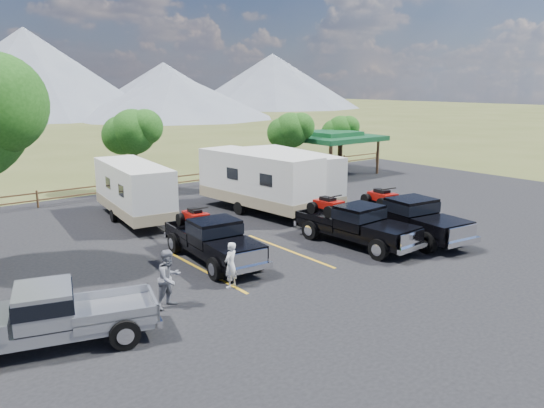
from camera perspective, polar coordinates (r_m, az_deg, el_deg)
ground at (r=20.64m, az=13.27°, el=-6.62°), size 320.00×320.00×0.00m
asphalt_lot at (r=22.51m, az=7.33°, el=-4.68°), size 44.00×34.00×0.04m
stall_lines at (r=23.18m, az=5.58°, el=-4.05°), size 12.12×5.50×0.01m
tree_ne_a at (r=38.02m, az=2.01°, el=7.90°), size 3.11×2.92×4.76m
tree_ne_b at (r=42.84m, az=7.36°, el=7.89°), size 2.77×2.59×4.27m
tree_north at (r=33.90m, az=-14.80°, el=7.48°), size 3.46×3.24×5.25m
rail_fence at (r=35.65m, az=-8.23°, el=2.78°), size 36.12×0.12×1.00m
pavilion at (r=40.77m, az=6.39°, el=7.18°), size 6.20×6.20×3.22m
rig_left at (r=20.56m, az=-6.46°, el=-3.66°), size 2.37×5.77×1.88m
rig_center at (r=22.75m, az=8.87°, el=-2.04°), size 2.30×5.89×1.94m
rig_right at (r=24.22m, az=14.29°, el=-1.26°), size 2.71×6.29×2.04m
trailer_left at (r=27.17m, az=-14.66°, el=1.36°), size 2.91×8.31×2.87m
trailer_center at (r=27.99m, az=-1.45°, el=2.45°), size 3.07×9.22×3.19m
trailer_right at (r=29.40m, az=2.03°, el=2.82°), size 3.11×8.85×3.06m
pickup_silver at (r=15.11m, az=-22.68°, el=-11.02°), size 5.77×3.20×1.65m
person_a at (r=17.90m, az=-4.46°, el=-6.55°), size 0.68×0.57×1.57m
person_b at (r=16.60m, az=-11.01°, el=-7.87°), size 1.06×0.93×1.83m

